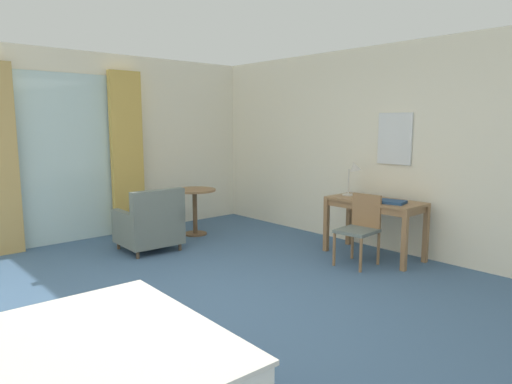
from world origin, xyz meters
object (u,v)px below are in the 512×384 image
(desk_chair, at_px, (361,226))
(closed_book, at_px, (391,202))
(writing_desk, at_px, (375,207))
(round_cafe_table, at_px, (195,201))
(desk_lamp, at_px, (353,171))
(armchair_by_window, at_px, (150,226))

(desk_chair, distance_m, closed_book, 0.47)
(writing_desk, bearing_deg, round_cafe_table, 112.68)
(desk_lamp, bearing_deg, closed_book, -102.46)
(closed_book, relative_size, round_cafe_table, 0.48)
(desk_lamp, xyz_separation_m, closed_book, (-0.15, -0.68, -0.32))
(closed_book, xyz_separation_m, armchair_by_window, (-1.95, 2.44, -0.42))
(armchair_by_window, bearing_deg, desk_lamp, -40.06)
(writing_desk, relative_size, desk_lamp, 2.60)
(writing_desk, distance_m, round_cafe_table, 2.74)
(desk_chair, xyz_separation_m, armchair_by_window, (-1.63, 2.24, -0.14))
(desk_chair, height_order, armchair_by_window, armchair_by_window)
(desk_chair, distance_m, armchair_by_window, 2.77)
(desk_lamp, bearing_deg, writing_desk, -99.87)
(armchair_by_window, xyz_separation_m, round_cafe_table, (0.97, 0.36, 0.18))
(writing_desk, xyz_separation_m, armchair_by_window, (-2.03, 2.17, -0.31))
(desk_lamp, relative_size, closed_book, 1.39)
(closed_book, distance_m, armchair_by_window, 3.15)
(round_cafe_table, bearing_deg, desk_lamp, -62.09)
(writing_desk, bearing_deg, desk_chair, -169.74)
(writing_desk, height_order, round_cafe_table, writing_desk)
(desk_lamp, xyz_separation_m, round_cafe_table, (-1.13, 2.13, -0.56))
(desk_lamp, height_order, round_cafe_table, desk_lamp)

